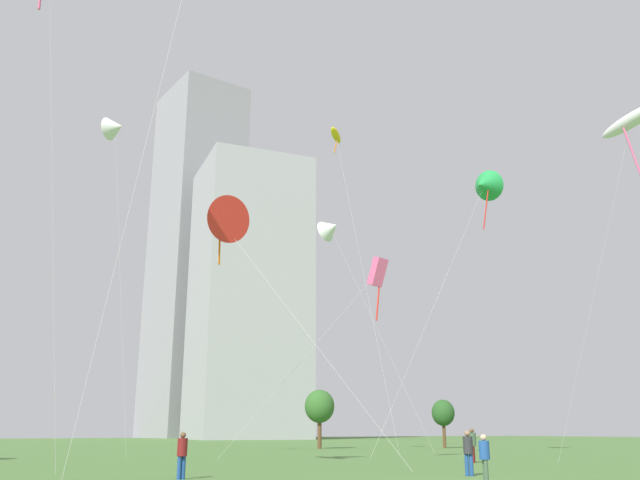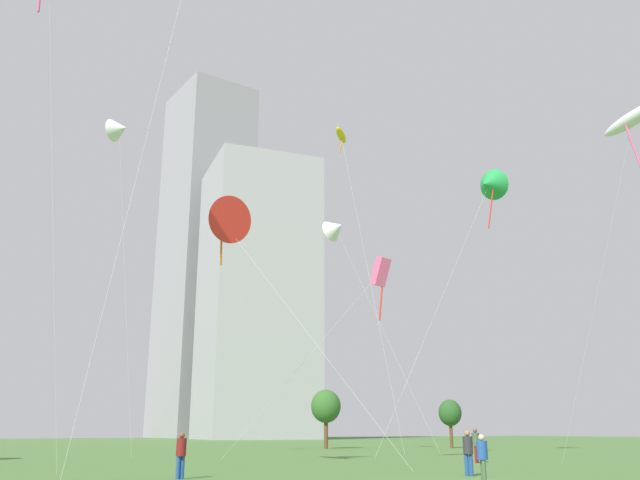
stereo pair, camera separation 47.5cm
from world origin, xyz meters
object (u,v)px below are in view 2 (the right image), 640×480
at_px(kite_flying_3, 489,184).
at_px(park_tree_1, 450,413).
at_px(kite_flying_0, 336,228).
at_px(kite_flying_2, 341,136).
at_px(person_standing_2, 476,443).
at_px(park_tree_2, 326,407).
at_px(distant_highrise_1, 257,296).
at_px(kite_flying_1, 222,221).
at_px(kite_flying_6, 633,119).
at_px(kite_flying_4, 119,129).
at_px(kite_flying_8, 380,273).
at_px(person_standing_0, 468,450).
at_px(distant_highrise_0, 204,255).
at_px(person_standing_1, 181,452).
at_px(person_standing_3, 482,455).

bearing_deg(kite_flying_3, park_tree_1, 62.54).
bearing_deg(kite_flying_0, park_tree_1, 18.45).
xyz_separation_m(kite_flying_2, park_tree_1, (13.79, 2.71, -25.73)).
distance_m(person_standing_2, kite_flying_3, 22.59).
height_order(park_tree_2, distant_highrise_1, distant_highrise_1).
height_order(park_tree_1, park_tree_2, park_tree_2).
distance_m(kite_flying_1, park_tree_1, 40.08).
bearing_deg(kite_flying_6, kite_flying_0, 87.81).
height_order(kite_flying_6, distant_highrise_1, distant_highrise_1).
height_order(kite_flying_6, park_tree_1, kite_flying_6).
bearing_deg(kite_flying_4, park_tree_2, 29.47).
xyz_separation_m(kite_flying_3, distant_highrise_1, (17.49, 86.72, 7.59)).
xyz_separation_m(kite_flying_4, kite_flying_6, (18.71, -25.89, -6.03)).
xyz_separation_m(kite_flying_8, distant_highrise_1, (30.35, 90.44, 16.84)).
bearing_deg(park_tree_1, kite_flying_2, -168.88).
distance_m(person_standing_2, kite_flying_4, 30.98).
xyz_separation_m(kite_flying_0, kite_flying_4, (-19.87, -4.45, 3.16)).
bearing_deg(person_standing_0, kite_flying_6, -158.72).
height_order(kite_flying_6, distant_highrise_0, distant_highrise_0).
distance_m(person_standing_1, kite_flying_2, 44.54).
height_order(kite_flying_0, park_tree_2, kite_flying_0).
distance_m(park_tree_2, distant_highrise_1, 73.02).
relative_size(kite_flying_1, park_tree_1, 2.96).
bearing_deg(kite_flying_4, kite_flying_6, -54.14).
distance_m(kite_flying_1, kite_flying_2, 31.49).
relative_size(person_standing_3, kite_flying_0, 0.08).
xyz_separation_m(person_standing_0, person_standing_3, (-2.13, -3.22, -0.07)).
bearing_deg(person_standing_1, person_standing_2, 7.34).
bearing_deg(person_standing_1, park_tree_1, 32.16).
xyz_separation_m(kite_flying_8, distant_highrise_0, (28.32, 119.43, 31.87)).
xyz_separation_m(kite_flying_4, distant_highrise_1, (44.39, 79.33, 5.87)).
relative_size(person_standing_3, kite_flying_4, 0.07).
relative_size(kite_flying_3, park_tree_2, 3.95).
bearing_deg(park_tree_2, kite_flying_3, -81.60).
bearing_deg(kite_flying_4, kite_flying_2, 17.76).
xyz_separation_m(person_standing_0, kite_flying_8, (4.08, 11.91, 9.92)).
bearing_deg(kite_flying_1, park_tree_1, 34.07).
bearing_deg(kite_flying_6, person_standing_3, -178.12).
height_order(kite_flying_0, kite_flying_6, kite_flying_0).
bearing_deg(kite_flying_3, person_standing_3, -135.33).
relative_size(person_standing_0, distant_highrise_0, 0.02).
height_order(person_standing_0, kite_flying_1, kite_flying_1).
distance_m(kite_flying_1, park_tree_2, 33.77).
height_order(person_standing_3, park_tree_1, park_tree_1).
height_order(person_standing_1, kite_flying_8, kite_flying_8).
xyz_separation_m(kite_flying_2, kite_flying_4, (-22.03, -7.06, -7.18)).
relative_size(park_tree_1, distant_highrise_0, 0.05).
height_order(kite_flying_2, park_tree_2, kite_flying_2).
relative_size(person_standing_1, kite_flying_4, 0.07).
height_order(kite_flying_3, park_tree_2, kite_flying_3).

